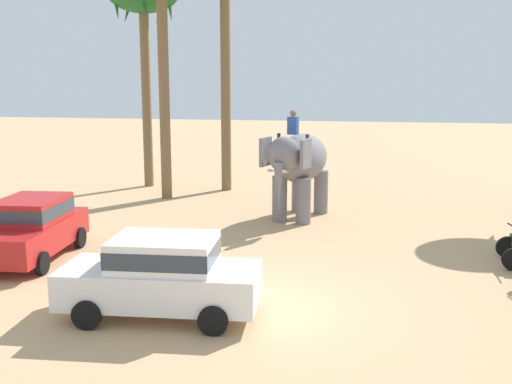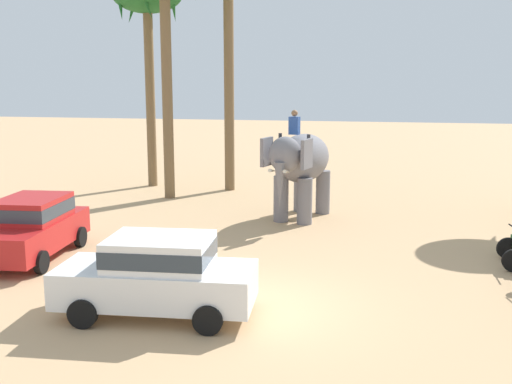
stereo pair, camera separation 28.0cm
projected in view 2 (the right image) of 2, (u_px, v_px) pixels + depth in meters
ground_plane at (254, 305)px, 13.34m from camera, size 120.00×120.00×0.00m
car_sedan_foreground at (158, 273)px, 12.61m from camera, size 4.23×2.13×1.70m
car_parked_far_side at (32, 225)px, 16.72m from camera, size 2.18×4.25×1.70m
elephant_with_mahout at (300, 163)px, 21.26m from camera, size 2.36×4.01×3.88m
palm_tree_far_back at (147, 1)px, 26.83m from camera, size 3.20×3.20×9.58m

